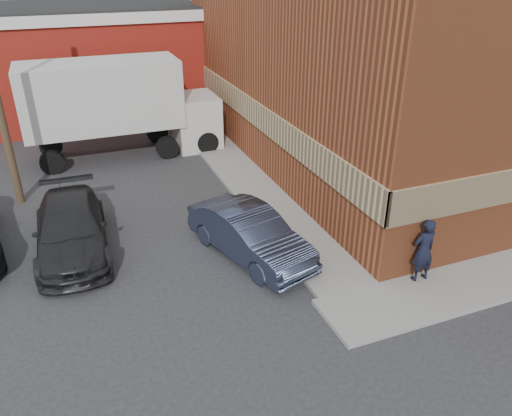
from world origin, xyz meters
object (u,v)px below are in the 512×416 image
object	(u,v)px
warehouse	(46,62)
sedan	(250,234)
box_truck	(122,102)
man	(424,250)
brick_building	(410,40)
suv_b	(71,229)

from	to	relation	value
warehouse	sedan	world-z (taller)	warehouse
warehouse	box_truck	world-z (taller)	warehouse
warehouse	man	size ratio (longest dim) A/B	9.02
sedan	brick_building	bearing A→B (deg)	16.09
brick_building	man	size ratio (longest dim) A/B	10.10
man	sedan	size ratio (longest dim) A/B	0.41
brick_building	warehouse	xyz separation A→B (m)	(-14.50, 11.00, -1.87)
warehouse	man	distance (m)	22.07
warehouse	box_truck	distance (m)	8.15
man	box_truck	bearing A→B (deg)	-67.10
man	warehouse	bearing A→B (deg)	-68.80
man	brick_building	bearing A→B (deg)	-124.35
suv_b	box_truck	bearing A→B (deg)	71.82
box_truck	sedan	bearing A→B (deg)	-78.06
warehouse	sedan	bearing A→B (deg)	-74.39
brick_building	suv_b	size ratio (longest dim) A/B	3.70
brick_building	suv_b	world-z (taller)	brick_building
sedan	box_truck	xyz separation A→B (m)	(-2.05, 9.70, 1.62)
warehouse	suv_b	bearing A→B (deg)	-89.70
brick_building	warehouse	world-z (taller)	brick_building
man	box_truck	distance (m)	13.94
brick_building	sedan	world-z (taller)	brick_building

